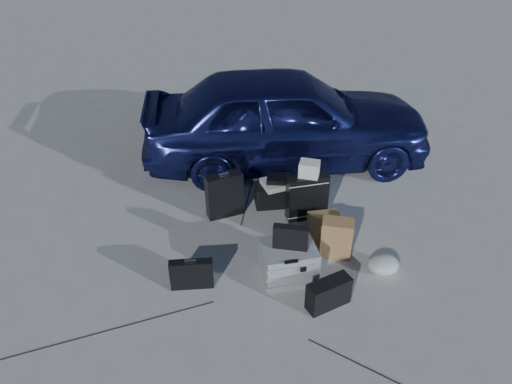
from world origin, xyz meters
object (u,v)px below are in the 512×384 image
pelican_case (288,261)px  suitcase_right (307,197)px  cardboard_box (325,227)px  car (286,117)px  suitcase_left (224,195)px  briefcase (192,274)px  duffel_bag (278,195)px

pelican_case → suitcase_right: suitcase_right is taller
suitcase_right → cardboard_box: (0.18, -0.40, -0.16)m
car → suitcase_left: 1.64m
briefcase → cardboard_box: 1.71m
car → suitcase_left: car is taller
briefcase → suitcase_right: (1.34, 1.17, 0.13)m
briefcase → duffel_bag: bearing=52.4°
duffel_bag → suitcase_left: bearing=-169.4°
car → suitcase_right: 1.48m
briefcase → cardboard_box: bearing=24.5°
car → duffel_bag: 1.28m
car → suitcase_right: size_ratio=6.72×
briefcase → suitcase_left: bearing=72.8°
suitcase_left → duffel_bag: size_ratio=0.98×
duffel_bag → briefcase: bearing=-130.0°
car → briefcase: (-1.21, -2.59, -0.51)m
pelican_case → suitcase_right: bearing=62.3°
pelican_case → cardboard_box: 0.83m
briefcase → duffel_bag: 1.77m
suitcase_right → duffel_bag: bearing=128.4°
pelican_case → cardboard_box: pelican_case is taller
duffel_bag → cardboard_box: bearing=-58.3°
pelican_case → suitcase_left: (-0.68, 1.14, 0.09)m
pelican_case → briefcase: size_ratio=1.25×
pelican_case → briefcase: (-1.01, -0.12, -0.03)m
suitcase_right → cardboard_box: bearing=-77.2°
suitcase_left → cardboard_box: 1.29m
pelican_case → briefcase: bearing=176.6°
duffel_bag → cardboard_box: duffel_bag is taller
suitcase_right → cardboard_box: suitcase_right is taller
duffel_bag → cardboard_box: size_ratio=1.64×
car → suitcase_right: (0.14, -1.42, -0.39)m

